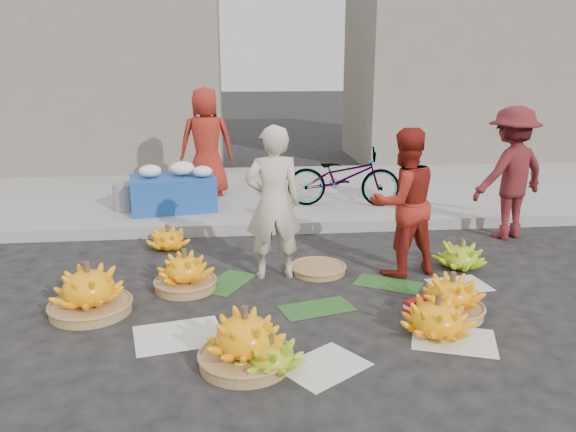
{
  "coord_description": "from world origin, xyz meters",
  "views": [
    {
      "loc": [
        -0.85,
        -4.81,
        2.14
      ],
      "look_at": [
        -0.3,
        0.44,
        0.7
      ],
      "focal_mm": 35.0,
      "sensor_mm": 36.0,
      "label": 1
    }
  ],
  "objects": [
    {
      "name": "ground",
      "position": [
        0.0,
        0.0,
        0.0
      ],
      "size": [
        80.0,
        80.0,
        0.0
      ],
      "primitive_type": "plane",
      "color": "black",
      "rests_on": "ground"
    },
    {
      "name": "curb",
      "position": [
        0.0,
        2.2,
        0.07
      ],
      "size": [
        40.0,
        0.25,
        0.15
      ],
      "primitive_type": "cube",
      "color": "gray",
      "rests_on": "ground"
    },
    {
      "name": "sidewalk",
      "position": [
        0.0,
        4.3,
        0.06
      ],
      "size": [
        40.0,
        4.0,
        0.12
      ],
      "primitive_type": "cube",
      "color": "gray",
      "rests_on": "ground"
    },
    {
      "name": "building_left",
      "position": [
        -4.0,
        7.2,
        2.0
      ],
      "size": [
        6.0,
        3.0,
        4.0
      ],
      "primitive_type": "cube",
      "color": "gray",
      "rests_on": "sidewalk"
    },
    {
      "name": "building_right",
      "position": [
        4.5,
        7.7,
        2.5
      ],
      "size": [
        5.0,
        3.0,
        5.0
      ],
      "primitive_type": "cube",
      "color": "gray",
      "rests_on": "sidewalk"
    },
    {
      "name": "newspaper_scatter",
      "position": [
        0.0,
        -0.8,
        0.0
      ],
      "size": [
        3.2,
        1.8,
        0.0
      ],
      "primitive_type": null,
      "color": "silver",
      "rests_on": "ground"
    },
    {
      "name": "banana_leaves",
      "position": [
        -0.1,
        0.2,
        0.0
      ],
      "size": [
        2.0,
        1.0,
        0.0
      ],
      "primitive_type": null,
      "color": "#1D4D19",
      "rests_on": "ground"
    },
    {
      "name": "banana_bunch_0",
      "position": [
        -2.11,
        -0.07,
        0.21
      ],
      "size": [
        0.72,
        0.72,
        0.48
      ],
      "rotation": [
        0.0,
        0.0,
        0.17
      ],
      "color": "olive",
      "rests_on": "ground"
    },
    {
      "name": "banana_bunch_1",
      "position": [
        -0.6,
        -1.21,
        0.12
      ],
      "size": [
        0.49,
        0.49,
        0.29
      ],
      "rotation": [
        0.0,
        0.0,
        -0.14
      ],
      "color": "#7DAA18",
      "rests_on": "ground"
    },
    {
      "name": "banana_bunch_2",
      "position": [
        -0.77,
        -1.11,
        0.2
      ],
      "size": [
        0.68,
        0.68,
        0.46
      ],
      "rotation": [
        0.0,
        0.0,
        0.08
      ],
      "color": "olive",
      "rests_on": "ground"
    },
    {
      "name": "banana_bunch_3",
      "position": [
        0.79,
        -0.8,
        0.16
      ],
      "size": [
        0.7,
        0.7,
        0.36
      ],
      "rotation": [
        0.0,
        0.0,
        0.28
      ],
      "color": "#FFA80C",
      "rests_on": "ground"
    },
    {
      "name": "banana_bunch_4",
      "position": [
        1.04,
        -0.46,
        0.17
      ],
      "size": [
        0.63,
        0.63,
        0.4
      ],
      "rotation": [
        0.0,
        0.0,
        0.36
      ],
      "color": "olive",
      "rests_on": "ground"
    },
    {
      "name": "banana_bunch_5",
      "position": [
        1.59,
        0.67,
        0.14
      ],
      "size": [
        0.53,
        0.53,
        0.33
      ],
      "rotation": [
        0.0,
        0.0,
        -0.02
      ],
      "color": "#7DAA18",
      "rests_on": "ground"
    },
    {
      "name": "banana_bunch_6",
      "position": [
        -1.31,
        0.38,
        0.17
      ],
      "size": [
        0.59,
        0.59,
        0.42
      ],
      "rotation": [
        0.0,
        0.0,
        -0.02
      ],
      "color": "olive",
      "rests_on": "ground"
    },
    {
      "name": "banana_bunch_7",
      "position": [
        -1.61,
        1.64,
        0.13
      ],
      "size": [
        0.53,
        0.53,
        0.3
      ],
      "rotation": [
        0.0,
        0.0,
        0.16
      ],
      "color": "#FFA80C",
      "rests_on": "ground"
    },
    {
      "name": "basket_spare",
      "position": [
        0.05,
        0.7,
        0.03
      ],
      "size": [
        0.62,
        0.62,
        0.07
      ],
      "primitive_type": "cylinder",
      "rotation": [
        0.0,
        0.0,
        -0.08
      ],
      "color": "olive",
      "rests_on": "ground"
    },
    {
      "name": "incense_stack",
      "position": [
        0.78,
        -0.33,
        0.06
      ],
      "size": [
        0.26,
        0.18,
        0.1
      ],
      "primitive_type": "cube",
      "rotation": [
        0.0,
        0.0,
        0.46
      ],
      "color": "red",
      "rests_on": "ground"
    },
    {
      "name": "vendor_cream",
      "position": [
        -0.42,
        0.63,
        0.78
      ],
      "size": [
        0.59,
        0.4,
        1.57
      ],
      "primitive_type": "imported",
      "rotation": [
        0.0,
        0.0,
        3.19
      ],
      "color": "beige",
      "rests_on": "ground"
    },
    {
      "name": "vendor_red",
      "position": [
        0.91,
        0.59,
        0.76
      ],
      "size": [
        0.87,
        0.75,
        1.53
      ],
      "primitive_type": "imported",
      "rotation": [
        0.0,
        0.0,
        3.4
      ],
      "color": "#A22718",
      "rests_on": "ground"
    },
    {
      "name": "man_striped",
      "position": [
        2.61,
        1.7,
        0.82
      ],
      "size": [
        1.21,
        0.95,
        1.65
      ],
      "primitive_type": "imported",
      "rotation": [
        0.0,
        0.0,
        3.5
      ],
      "color": "maroon",
      "rests_on": "ground"
    },
    {
      "name": "flower_table",
      "position": [
        -1.66,
        3.06,
        0.4
      ],
      "size": [
        1.27,
        0.92,
        0.67
      ],
      "rotation": [
        0.0,
        0.0,
        0.18
      ],
      "color": "#164192",
      "rests_on": "sidewalk"
    },
    {
      "name": "grey_bucket",
      "position": [
        -2.33,
        3.11,
        0.31
      ],
      "size": [
        0.34,
        0.34,
        0.38
      ],
      "primitive_type": "cylinder",
      "color": "gray",
      "rests_on": "sidewalk"
    },
    {
      "name": "flower_vendor",
      "position": [
        -1.2,
        3.93,
        0.96
      ],
      "size": [
        0.88,
        0.62,
        1.68
      ],
      "primitive_type": "imported",
      "rotation": [
        0.0,
        0.0,
        3.25
      ],
      "color": "#A22718",
      "rests_on": "sidewalk"
    },
    {
      "name": "bicycle",
      "position": [
        0.79,
        3.06,
        0.55
      ],
      "size": [
        0.8,
        1.69,
        0.85
      ],
      "primitive_type": "imported",
      "rotation": [
        0.0,
        0.0,
        1.42
      ],
      "color": "gray",
      "rests_on": "sidewalk"
    }
  ]
}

